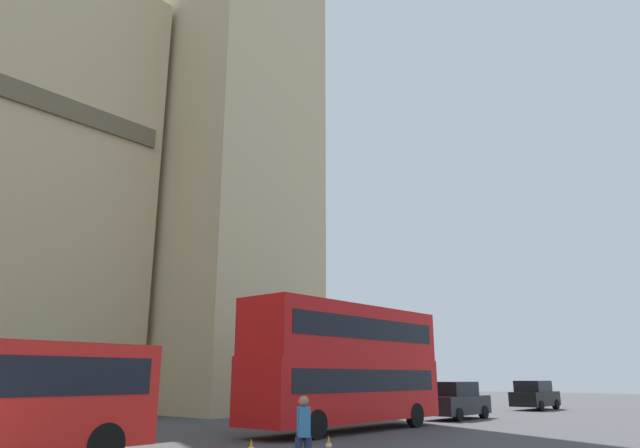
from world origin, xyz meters
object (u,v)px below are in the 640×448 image
(double_decker_bus, at_px, (347,361))
(sedan_lead, at_px, (456,401))
(sedan_trailing, at_px, (535,395))
(pedestrian_near_cones, at_px, (303,434))
(traffic_cone_middle, at_px, (329,447))

(double_decker_bus, height_order, sedan_lead, double_decker_bus)
(sedan_trailing, height_order, pedestrian_near_cones, sedan_trailing)
(double_decker_bus, bearing_deg, traffic_cone_middle, -145.59)
(sedan_trailing, distance_m, traffic_cone_middle, 26.94)
(sedan_lead, bearing_deg, pedestrian_near_cones, -161.67)
(double_decker_bus, distance_m, traffic_cone_middle, 8.17)
(sedan_lead, distance_m, pedestrian_near_cones, 19.14)
(sedan_lead, bearing_deg, sedan_trailing, 0.93)
(traffic_cone_middle, xyz_separation_m, pedestrian_near_cones, (-2.92, -1.75, 0.63))
(sedan_lead, relative_size, pedestrian_near_cones, 2.60)
(sedan_trailing, bearing_deg, sedan_lead, -179.07)
(double_decker_bus, height_order, sedan_trailing, double_decker_bus)
(traffic_cone_middle, bearing_deg, pedestrian_near_cones, -149.06)
(sedan_trailing, xyz_separation_m, traffic_cone_middle, (-26.56, -4.45, -0.63))
(sedan_lead, relative_size, sedan_trailing, 1.00)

